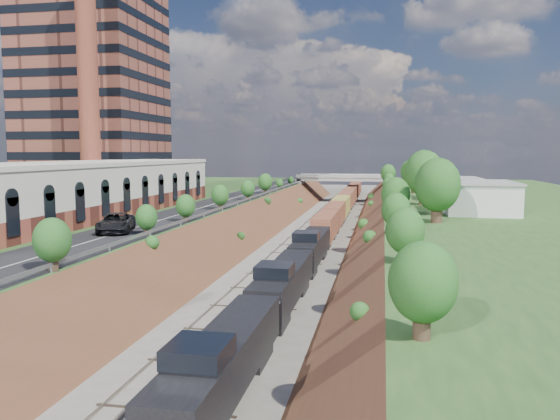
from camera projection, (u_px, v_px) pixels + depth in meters
The scene contains 19 objects.
ground at pixel (169, 406), 28.41m from camera, with size 400.00×400.00×0.00m, color #6B665B.
platform_left at pixel (121, 216), 92.88m from camera, with size 44.00×180.00×5.00m, color #2E4E20.
platform_right at pixel (535, 225), 80.67m from camera, with size 44.00×180.00×5.00m, color #2E4E20.
embankment_left at pixel (247, 234), 89.07m from camera, with size 7.07×180.00×7.07m, color brown.
embankment_right at pixel (384, 238), 85.00m from camera, with size 7.07×180.00×7.07m, color brown.
rail_left_track at pixel (297, 235), 87.51m from camera, with size 1.58×180.00×0.18m, color gray.
rail_right_track at pixel (330, 235), 86.55m from camera, with size 1.58×180.00×0.18m, color gray.
road at pixel (220, 202), 89.38m from camera, with size 8.00×180.00×0.10m, color black.
guardrail at pixel (244, 200), 88.37m from camera, with size 0.10×171.00×0.70m.
commercial_building at pixel (75, 189), 69.83m from camera, with size 14.30×62.30×7.00m.
highrise_tower at pixel (92, 48), 103.46m from camera, with size 22.00×22.00×53.90m.
smokestack at pixel (88, 78), 87.17m from camera, with size 3.20×3.20×40.00m, color brown.
overpass at pixel (343, 183), 147.11m from camera, with size 24.50×8.30×7.40m.
white_building_near at pixel (478, 198), 74.14m from camera, with size 9.00×12.00×4.00m, color silver.
white_building_far at pixel (454, 189), 95.75m from camera, with size 8.00×10.00×3.60m, color silver.
tree_right_large at pixel (438, 185), 63.37m from camera, with size 5.25×5.25×7.61m.
tree_left_crest at pixel (129, 221), 49.40m from camera, with size 2.45×2.45×3.55m.
freight_train at pixel (338, 211), 101.29m from camera, with size 2.80×158.60×4.55m.
suv at pixel (116, 223), 55.62m from camera, with size 3.21×6.97×1.94m, color black.
Camera 1 is at (10.75, -25.63, 13.16)m, focal length 35.00 mm.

